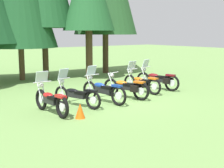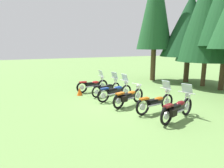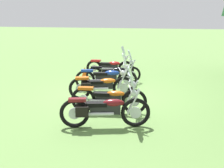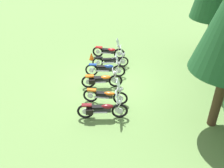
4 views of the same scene
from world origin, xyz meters
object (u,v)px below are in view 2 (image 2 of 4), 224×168
(motorcycle_2, at_px, (116,91))
(pine_tree_2, at_px, (210,9))
(motorcycle_0, at_px, (93,85))
(motorcycle_1, at_px, (107,88))
(motorcycle_3, at_px, (128,97))
(pine_tree_1, at_px, (190,26))
(motorcycle_4, at_px, (156,102))
(motorcycle_5, at_px, (177,108))
(traffic_cone, at_px, (80,91))
(pine_tree_0, at_px, (156,4))

(motorcycle_2, bearing_deg, pine_tree_2, -7.07)
(motorcycle_0, height_order, motorcycle_1, motorcycle_0)
(motorcycle_3, bearing_deg, motorcycle_0, 80.10)
(pine_tree_1, bearing_deg, motorcycle_0, -92.80)
(motorcycle_4, xyz_separation_m, motorcycle_5, (1.13, 0.09, 0.02))
(motorcycle_3, relative_size, traffic_cone, 4.50)
(motorcycle_4, height_order, motorcycle_5, motorcycle_5)
(pine_tree_2, distance_m, traffic_cone, 10.48)
(motorcycle_4, height_order, pine_tree_0, pine_tree_0)
(motorcycle_2, height_order, motorcycle_4, motorcycle_2)
(motorcycle_0, relative_size, motorcycle_4, 0.98)
(motorcycle_0, bearing_deg, pine_tree_2, -16.70)
(pine_tree_1, bearing_deg, motorcycle_4, -57.69)
(motorcycle_1, xyz_separation_m, motorcycle_2, (1.16, -0.06, 0.04))
(traffic_cone, bearing_deg, motorcycle_1, 63.49)
(motorcycle_4, bearing_deg, motorcycle_0, 97.11)
(motorcycle_5, bearing_deg, motorcycle_2, 87.23)
(motorcycle_0, xyz_separation_m, pine_tree_1, (0.40, 8.15, 4.04))
(motorcycle_4, bearing_deg, pine_tree_1, 28.20)
(pine_tree_2, bearing_deg, motorcycle_0, -105.34)
(pine_tree_1, xyz_separation_m, traffic_cone, (0.08, -9.21, -4.26))
(motorcycle_4, bearing_deg, motorcycle_3, 109.18)
(motorcycle_0, xyz_separation_m, traffic_cone, (0.48, -1.06, -0.22))
(motorcycle_3, distance_m, traffic_cone, 3.44)
(motorcycle_0, bearing_deg, motorcycle_5, -81.32)
(pine_tree_0, bearing_deg, pine_tree_1, 44.06)
(motorcycle_0, distance_m, traffic_cone, 1.19)
(motorcycle_3, relative_size, motorcycle_4, 0.97)
(motorcycle_1, distance_m, motorcycle_3, 2.37)
(motorcycle_3, distance_m, pine_tree_2, 9.09)
(motorcycle_2, bearing_deg, pine_tree_1, 5.56)
(motorcycle_4, relative_size, pine_tree_2, 0.25)
(motorcycle_0, relative_size, motorcycle_3, 1.01)
(pine_tree_2, bearing_deg, pine_tree_0, -156.24)
(motorcycle_3, bearing_deg, traffic_cone, 98.94)
(motorcycle_5, xyz_separation_m, traffic_cone, (-5.59, -2.14, -0.25))
(motorcycle_0, bearing_deg, pine_tree_1, -4.16)
(motorcycle_3, bearing_deg, motorcycle_5, -91.06)
(pine_tree_1, bearing_deg, motorcycle_5, -51.30)
(pine_tree_0, height_order, pine_tree_1, pine_tree_0)
(motorcycle_0, height_order, motorcycle_4, motorcycle_4)
(motorcycle_1, distance_m, pine_tree_2, 9.02)
(motorcycle_5, height_order, pine_tree_0, pine_tree_0)
(pine_tree_2, bearing_deg, motorcycle_4, -68.19)
(motorcycle_2, height_order, pine_tree_0, pine_tree_0)
(motorcycle_3, distance_m, motorcycle_4, 1.46)
(motorcycle_4, distance_m, traffic_cone, 4.91)
(motorcycle_1, bearing_deg, motorcycle_4, -97.21)
(motorcycle_2, bearing_deg, pine_tree_0, 25.02)
(motorcycle_0, height_order, motorcycle_3, motorcycle_0)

